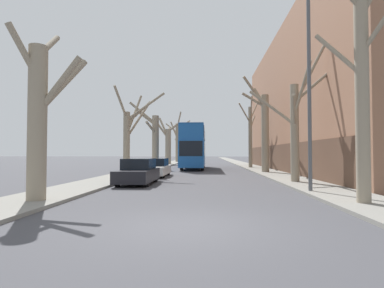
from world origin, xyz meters
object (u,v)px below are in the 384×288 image
(street_tree_left_4, at_px, (177,139))
(lamp_post, at_px, (307,77))
(street_tree_right_2, at_px, (264,129))
(double_decker_bus, at_px, (194,145))
(street_tree_right_3, at_px, (250,133))
(street_tree_left_0, at_px, (40,114))
(street_tree_left_5, at_px, (182,147))
(street_tree_left_2, at_px, (154,139))
(street_tree_right_1, at_px, (296,123))
(parked_car_1, at_px, (156,168))
(street_tree_left_3, at_px, (168,143))
(street_tree_right_0, at_px, (362,81))
(parked_car_0, at_px, (138,172))
(street_tree_left_1, at_px, (129,135))

(street_tree_left_4, xyz_separation_m, lamp_post, (10.05, -42.92, 0.67))
(street_tree_right_2, xyz_separation_m, double_decker_bus, (-6.41, 6.88, -1.18))
(street_tree_right_2, relative_size, street_tree_right_3, 0.98)
(street_tree_left_0, height_order, street_tree_left_5, street_tree_left_5)
(street_tree_left_2, relative_size, street_tree_left_4, 0.80)
(street_tree_right_1, bearing_deg, parked_car_1, 151.34)
(street_tree_left_3, bearing_deg, street_tree_right_3, -43.36)
(lamp_post, bearing_deg, street_tree_right_0, -76.31)
(street_tree_right_3, bearing_deg, double_decker_bus, -167.32)
(street_tree_left_2, xyz_separation_m, street_tree_left_3, (-0.18, 12.28, -0.01))
(street_tree_right_3, bearing_deg, street_tree_left_0, -113.60)
(street_tree_left_3, xyz_separation_m, parked_car_0, (2.20, -28.13, -2.65))
(street_tree_left_1, distance_m, street_tree_right_2, 11.58)
(street_tree_left_3, height_order, street_tree_right_0, street_tree_right_0)
(street_tree_left_4, bearing_deg, double_decker_bus, -79.71)
(street_tree_right_0, height_order, street_tree_right_3, street_tree_right_0)
(street_tree_left_5, distance_m, street_tree_right_1, 51.33)
(lamp_post, bearing_deg, street_tree_right_3, 88.48)
(street_tree_left_0, bearing_deg, street_tree_left_4, 89.97)
(street_tree_left_0, height_order, street_tree_left_1, street_tree_left_0)
(parked_car_0, bearing_deg, street_tree_right_0, -36.30)
(street_tree_left_2, distance_m, street_tree_right_1, 18.68)
(street_tree_right_1, bearing_deg, street_tree_left_3, 111.90)
(street_tree_left_3, distance_m, double_decker_bus, 12.60)
(street_tree_right_0, relative_size, street_tree_right_1, 1.11)
(street_tree_right_2, height_order, lamp_post, lamp_post)
(street_tree_left_2, relative_size, parked_car_0, 1.77)
(street_tree_left_4, distance_m, parked_car_0, 39.67)
(street_tree_left_0, relative_size, street_tree_right_0, 0.77)
(double_decker_bus, bearing_deg, street_tree_left_1, -108.69)
(street_tree_right_2, relative_size, parked_car_0, 1.96)
(street_tree_left_5, distance_m, street_tree_right_0, 58.39)
(street_tree_right_3, bearing_deg, street_tree_left_3, 136.64)
(parked_car_0, bearing_deg, street_tree_right_2, 47.51)
(street_tree_right_0, bearing_deg, double_decker_bus, 106.07)
(street_tree_right_2, height_order, street_tree_right_3, street_tree_right_3)
(street_tree_right_1, bearing_deg, street_tree_right_0, -89.58)
(double_decker_bus, bearing_deg, street_tree_left_4, 100.29)
(street_tree_left_0, bearing_deg, street_tree_right_0, -0.13)
(street_tree_right_2, bearing_deg, street_tree_right_0, -89.32)
(street_tree_right_3, height_order, parked_car_0, street_tree_right_3)
(parked_car_0, bearing_deg, lamp_post, -23.07)
(lamp_post, bearing_deg, street_tree_left_5, 100.70)
(street_tree_right_1, distance_m, lamp_post, 4.47)
(street_tree_right_3, relative_size, parked_car_1, 1.86)
(street_tree_right_2, xyz_separation_m, parked_car_1, (-8.71, -4.01, -3.13))
(street_tree_left_3, relative_size, street_tree_right_1, 0.93)
(parked_car_1, bearing_deg, parked_car_0, -90.00)
(street_tree_right_2, height_order, parked_car_0, street_tree_right_2)
(street_tree_right_2, distance_m, lamp_post, 13.04)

